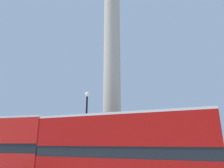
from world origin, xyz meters
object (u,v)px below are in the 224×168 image
Objects in this scene: monument_column at (112,92)px; equestrian_statue at (46,155)px; bus_a at (106,151)px; street_lamp at (86,134)px.

monument_column reaches higher than equestrian_statue.
street_lamp is at bearing 134.78° from bus_a.
bus_a is 1.69× the size of street_lamp.
monument_column reaches higher than street_lamp.
equestrian_statue is at bearing 162.49° from monument_column.
monument_column is 4.22× the size of equestrian_statue.
monument_column is 8.34m from bus_a.
monument_column is at bearing 72.72° from street_lamp.
equestrian_statue is (-8.98, 2.83, -5.95)m from monument_column.
equestrian_statue is 0.82× the size of street_lamp.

